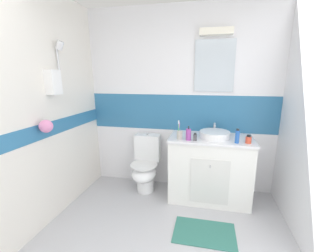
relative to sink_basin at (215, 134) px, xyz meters
name	(u,v)px	position (x,y,z in m)	size (l,w,h in m)	color
ground_plane	(161,247)	(-0.48, -0.92, -0.91)	(3.20, 3.48, 0.04)	#B2B2B7
wall_back_tiled	(181,101)	(-0.47, 0.33, 0.36)	(3.20, 0.20, 2.50)	white
wall_left_shower_alcove	(22,113)	(-1.83, -0.92, 0.36)	(0.25, 3.48, 2.50)	silver
vanity_cabinet	(210,168)	(-0.04, 0.01, -0.47)	(1.04, 0.56, 0.85)	white
sink_basin	(215,134)	(0.00, 0.00, 0.00)	(0.37, 0.42, 0.15)	white
toilet	(146,165)	(-0.93, 0.04, -0.52)	(0.37, 0.50, 0.80)	white
toothbrush_cup	(180,134)	(-0.42, -0.14, 0.02)	(0.07, 0.07, 0.23)	#B2ADA3
soap_dispenser	(188,134)	(-0.31, -0.17, 0.03)	(0.06, 0.06, 0.18)	#993F99
deodorant_spray_can	(237,136)	(0.25, -0.18, 0.04)	(0.05, 0.05, 0.17)	#2659B2
perfume_flask_small	(195,137)	(-0.23, -0.18, 0.00)	(0.04, 0.03, 0.09)	#4C4C51
hair_gel_jar	(248,139)	(0.37, -0.16, 0.00)	(0.07, 0.07, 0.10)	#D84C33
bath_mat	(204,233)	(-0.07, -0.67, -0.89)	(0.64, 0.39, 0.01)	#337266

